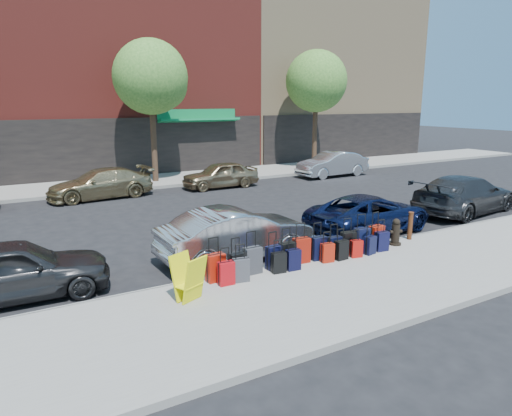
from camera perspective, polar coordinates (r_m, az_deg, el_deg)
ground at (r=16.26m, az=-3.94°, el=-2.24°), size 120.00×120.00×0.00m
sidewalk_near at (r=11.06m, az=11.09°, el=-9.69°), size 60.00×4.00×0.15m
sidewalk_far at (r=25.43m, az=-13.82°, el=3.23°), size 60.00×4.00×0.15m
curb_near at (r=12.54m, az=5.06°, el=-6.67°), size 60.00×0.08×0.15m
curb_far at (r=23.52m, az=-12.45°, el=2.51°), size 60.00×0.08×0.15m
building_center at (r=33.31m, az=-18.96°, el=22.35°), size 17.00×12.85×20.00m
building_right at (r=39.64m, az=6.00°, el=19.93°), size 15.00×12.12×18.00m
tree_center at (r=24.79m, az=-12.71°, el=15.44°), size 3.80×3.80×7.27m
tree_right at (r=29.67m, az=7.77°, el=15.22°), size 3.80×3.80×7.27m
suitcase_front_0 at (r=10.93m, az=-5.09°, el=-7.43°), size 0.46×0.28×1.07m
suitcase_front_1 at (r=11.14m, az=-2.38°, el=-7.13°), size 0.43×0.27×0.99m
suitcase_front_2 at (r=11.36m, az=-0.42°, el=-6.56°), size 0.45×0.25×1.08m
suitcase_front_3 at (r=11.67m, az=2.24°, el=-6.18°), size 0.42×0.25×0.97m
suitcase_front_4 at (r=11.87m, az=3.93°, el=-5.80°), size 0.42×0.24×1.02m
suitcase_front_5 at (r=12.16m, az=5.70°, el=-5.29°), size 0.46×0.28×1.07m
suitcase_front_6 at (r=12.44m, az=7.80°, el=-4.98°), size 0.42×0.23×1.02m
suitcase_front_7 at (r=12.74m, az=9.79°, el=-4.77°), size 0.40×0.24×0.91m
suitcase_front_8 at (r=13.05m, az=11.45°, el=-4.27°), size 0.44×0.28×1.01m
suitcase_front_9 at (r=13.37m, az=13.09°, el=-3.85°), size 0.48×0.32×1.07m
suitcase_front_10 at (r=13.72m, az=14.80°, el=-3.50°), size 0.47×0.29×1.07m
suitcase_back_0 at (r=10.73m, az=-3.76°, el=-8.14°), size 0.38×0.23×0.90m
suitcase_back_1 at (r=10.90m, az=-1.89°, el=-7.74°), size 0.41×0.29×0.91m
suitcase_back_3 at (r=11.44m, az=2.85°, el=-6.82°), size 0.38×0.25×0.84m
suitcase_back_4 at (r=11.64m, az=4.66°, el=-6.45°), size 0.38×0.24×0.87m
suitcase_back_6 at (r=12.30m, az=8.90°, el=-5.54°), size 0.37×0.25×0.83m
suitcase_back_7 at (r=12.55m, az=10.62°, el=-5.19°), size 0.37×0.22×0.85m
suitcase_back_8 at (r=12.83m, az=12.42°, el=-4.98°), size 0.35×0.25×0.77m
suitcase_back_9 at (r=13.16m, az=14.08°, el=-4.52°), size 0.38×0.27×0.83m
suitcase_back_10 at (r=13.52m, az=15.43°, el=-4.02°), size 0.40×0.26×0.91m
fire_hydrant at (r=14.18m, az=17.05°, el=-2.96°), size 0.41×0.36×0.80m
bollard at (r=14.84m, az=18.72°, el=-2.06°), size 0.16×0.16×0.87m
display_rack at (r=9.94m, az=-8.43°, el=-8.71°), size 0.76×0.79×1.00m
car_near_0 at (r=11.49m, az=-28.09°, el=-6.86°), size 4.13×1.80×1.39m
car_near_1 at (r=12.69m, az=-2.43°, el=-3.27°), size 4.49×1.74×1.46m
car_near_2 at (r=15.81m, az=14.00°, el=-0.67°), size 4.78×2.54×1.28m
car_near_3 at (r=19.75m, az=24.68°, el=1.56°), size 5.37×2.73×1.49m
car_far_1 at (r=21.87m, az=-18.88°, el=2.90°), size 4.78×2.28×1.34m
car_far_2 at (r=23.36m, az=-4.47°, el=4.17°), size 3.91×1.60×1.33m
car_far_3 at (r=27.17m, az=9.52°, el=5.45°), size 4.46×1.68×1.45m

